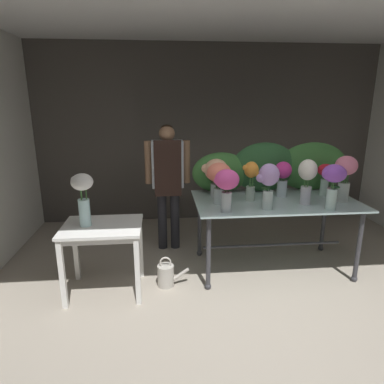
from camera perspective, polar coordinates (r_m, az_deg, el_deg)
The scene contains 19 objects.
ground_plane at distance 4.37m, azimuth 5.67°, elevation -11.43°, with size 7.37×7.37×0.00m, color #9E9384.
wall_back at distance 5.58m, azimuth 2.75°, elevation 9.69°, with size 5.59×0.12×2.82m, color #4C4742.
ceiling_slab at distance 4.00m, azimuth 6.91°, elevation 28.44°, with size 5.71×3.47×0.12m, color silver.
display_table_glass at distance 4.01m, azimuth 13.87°, elevation -2.99°, with size 1.86×1.01×0.86m.
side_table_white at distance 3.56m, azimuth -14.96°, elevation -6.89°, with size 0.79×0.63×0.75m.
florist at distance 4.37m, azimuth -4.15°, elevation 2.97°, with size 0.58×0.24×1.67m.
foliage_backdrop at distance 4.27m, azimuth 12.92°, elevation 3.93°, with size 1.96×0.30×0.61m.
vase_magenta_hydrangea at distance 4.08m, azimuth 15.16°, elevation 2.58°, with size 0.21×0.20×0.42m.
vase_ivory_snapdragons at distance 3.83m, azimuth 18.99°, elevation 2.32°, with size 0.20×0.20×0.50m.
vase_fuchsia_freesia at distance 3.38m, azimuth 5.94°, elevation 1.27°, with size 0.26×0.25×0.45m.
vase_sunset_stock at distance 3.82m, azimuth 10.00°, elevation 2.47°, with size 0.19×0.16×0.45m.
vase_crimson_roses at distance 4.27m, azimuth 21.73°, elevation 2.61°, with size 0.21×0.19×0.38m.
vase_lilac_peonies at distance 3.55m, azimuth 12.83°, elevation 1.86°, with size 0.25×0.21×0.49m.
vase_coral_dahlias at distance 3.65m, azimuth 4.59°, elevation 2.55°, with size 0.27×0.27×0.46m.
vase_peach_carnations at distance 3.93m, azimuth 4.09°, elevation 3.27°, with size 0.31×0.28×0.45m.
vase_violet_anemones at distance 3.72m, azimuth 22.89°, elevation 1.88°, with size 0.26×0.24×0.48m.
vase_rosy_lilies at distance 4.09m, azimuth 24.61°, elevation 2.90°, with size 0.26×0.24×0.52m.
vase_white_roses_tall at distance 3.46m, azimuth -18.07°, elevation -0.40°, with size 0.21×0.21×0.54m.
watering_can at distance 3.77m, azimuth -4.41°, elevation -13.90°, with size 0.35×0.18×0.34m.
Camera 1 is at (-0.79, -2.14, 1.98)m, focal length 31.37 mm.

